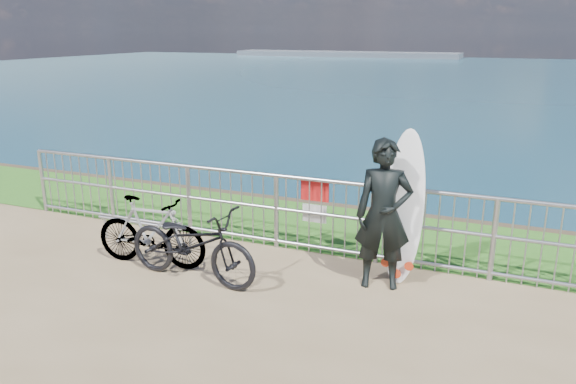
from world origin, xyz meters
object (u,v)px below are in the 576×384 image
at_px(surfer, 384,215).
at_px(surfboard, 403,213).
at_px(bicycle_far, 151,232).
at_px(bicycle_near, 192,244).

distance_m(surfer, surfboard, 0.35).
distance_m(surfer, bicycle_far, 3.13).
relative_size(surfboard, bicycle_near, 1.03).
distance_m(surfboard, bicycle_far, 3.37).
distance_m(bicycle_near, bicycle_far, 0.80).
bearing_deg(surfboard, surfer, -121.37).
relative_size(surfer, surfboard, 0.96).
xyz_separation_m(surfboard, bicycle_far, (-3.23, -0.87, -0.41)).
distance_m(surfer, bicycle_near, 2.44).
xyz_separation_m(surfer, bicycle_near, (-2.28, -0.77, -0.44)).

